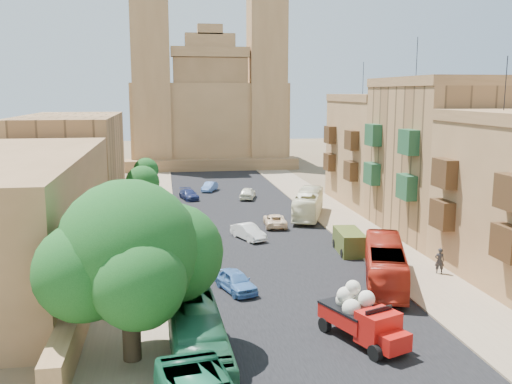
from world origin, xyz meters
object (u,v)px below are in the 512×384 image
object	(u,v)px
bus_green_north	(198,346)
car_dkblue	(189,194)
street_tree_b	(137,208)
street_tree_d	(146,170)
olive_pickup	(349,242)
car_cream	(275,220)
church	(208,110)
street_tree_a	(129,250)
street_tree_c	(142,183)
ficus_tree	(130,255)
bus_cream_east	(308,204)
pedestrian_c	(369,246)
car_white_a	(248,232)
car_white_b	(248,193)
pedestrian_a	(439,261)
bus_red_east	(385,264)
red_truck	(363,317)
car_blue_b	(210,187)
car_blue_a	(236,281)

from	to	relation	value
bus_green_north	car_dkblue	bearing A→B (deg)	86.35
street_tree_b	street_tree_d	size ratio (longest dim) A/B	1.05
olive_pickup	car_cream	xyz separation A→B (m)	(-4.11, 9.62, -0.26)
church	street_tree_b	world-z (taller)	church
street_tree_a	street_tree_c	size ratio (longest dim) A/B	0.91
ficus_tree	bus_cream_east	distance (m)	33.35
street_tree_c	pedestrian_c	bearing A→B (deg)	-45.46
car_white_a	car_dkblue	xyz separation A→B (m)	(-4.21, 19.53, -0.06)
ficus_tree	bus_cream_east	size ratio (longest dim) A/B	0.89
bus_cream_east	car_white_a	xyz separation A→B (m)	(-7.29, -7.78, -0.70)
car_white_b	pedestrian_a	xyz separation A→B (m)	(9.10, -30.17, 0.22)
car_dkblue	street_tree_c	bearing A→B (deg)	-132.32
olive_pickup	bus_red_east	bearing A→B (deg)	-90.84
red_truck	church	bearing A→B (deg)	91.47
car_white_b	pedestrian_a	distance (m)	31.51
bus_green_north	car_blue_b	distance (m)	48.19
street_tree_c	bus_green_north	world-z (taller)	street_tree_c
car_blue_a	pedestrian_a	distance (m)	14.54
red_truck	car_white_a	xyz separation A→B (m)	(-2.70, 21.17, -0.67)
street_tree_d	pedestrian_c	xyz separation A→B (m)	(17.50, -29.78, -2.20)
ficus_tree	car_dkblue	xyz separation A→B (m)	(4.42, 40.82, -4.52)
church	bus_green_north	bearing A→B (deg)	-94.85
car_blue_b	car_dkblue	bearing A→B (deg)	-96.88
car_blue_b	pedestrian_c	xyz separation A→B (m)	(9.63, -31.82, 0.34)
car_cream	street_tree_a	bearing A→B (deg)	59.81
ficus_tree	car_blue_b	world-z (taller)	ficus_tree
car_cream	pedestrian_c	xyz separation A→B (m)	(5.11, -11.40, 0.34)
car_blue_b	pedestrian_a	size ratio (longest dim) A/B	1.93
olive_pickup	car_dkblue	bearing A→B (deg)	114.85
street_tree_d	bus_green_north	xyz separation A→B (m)	(3.50, -45.95, -1.76)
street_tree_a	car_cream	bearing A→B (deg)	54.88
olive_pickup	car_blue_b	world-z (taller)	olive_pickup
red_truck	olive_pickup	bearing A→B (deg)	73.88
bus_green_north	car_cream	size ratio (longest dim) A/B	2.31
car_blue_b	bus_cream_east	bearing A→B (deg)	-41.05
car_dkblue	car_blue_b	size ratio (longest dim) A/B	1.15
street_tree_a	street_tree_d	bearing A→B (deg)	90.00
bus_green_north	car_cream	world-z (taller)	bus_green_north
street_tree_d	car_cream	size ratio (longest dim) A/B	1.10
street_tree_a	olive_pickup	world-z (taller)	street_tree_a
church	street_tree_b	size ratio (longest dim) A/B	7.39
car_white_a	bus_red_east	bearing A→B (deg)	-83.76
church	street_tree_d	xyz separation A→B (m)	(-10.00, -30.61, -6.39)
olive_pickup	bus_cream_east	bearing A→B (deg)	90.00
street_tree_c	car_blue_a	bearing A→B (deg)	-74.46
red_truck	car_blue_b	world-z (taller)	red_truck
church	street_tree_b	distance (m)	55.87
car_white_a	pedestrian_a	size ratio (longest dim) A/B	2.17
bus_green_north	pedestrian_c	distance (m)	21.39
bus_cream_east	car_dkblue	bearing A→B (deg)	-25.91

